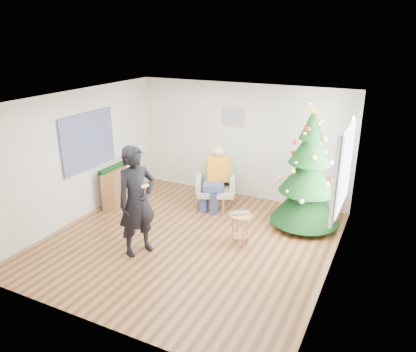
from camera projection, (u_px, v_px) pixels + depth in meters
The scene contains 19 objects.
floor at pixel (189, 241), 7.48m from camera, with size 5.00×5.00×0.00m, color brown.
ceiling at pixel (186, 100), 6.59m from camera, with size 5.00×5.00×0.00m, color white.
wall_back at pixel (241, 141), 9.15m from camera, with size 5.00×5.00×0.00m, color silver.
wall_front at pixel (89, 237), 4.93m from camera, with size 5.00×5.00×0.00m, color silver.
wall_left at pixel (78, 156), 8.07m from camera, with size 5.00×5.00×0.00m, color silver.
wall_right at pixel (335, 200), 6.00m from camera, with size 5.00×5.00×0.00m, color silver.
window_panel at pixel (345, 168), 6.79m from camera, with size 0.04×1.30×1.40m, color white.
curtains at pixel (343, 167), 6.80m from camera, with size 0.05×1.75×1.50m.
christmas_tree at pixel (308, 174), 7.69m from camera, with size 1.34×1.34×2.42m.
stool at pixel (240, 230), 7.25m from camera, with size 0.40×0.40×0.60m.
laptop at pixel (241, 214), 7.15m from camera, with size 0.33×0.21×0.03m, color silver.
armchair at pixel (215, 190), 8.84m from camera, with size 1.00×0.99×1.04m.
seated_person at pixel (216, 177), 8.67m from camera, with size 0.58×0.74×1.36m.
standing_man at pixel (137, 201), 6.80m from camera, with size 0.70×0.46×1.93m, color black.
game_controller at pixel (145, 186), 6.58m from camera, with size 0.04×0.13×0.04m, color white.
console at pixel (115, 186), 9.02m from camera, with size 0.30×1.00×0.80m, color brown.
garland at pixel (113, 168), 8.87m from camera, with size 0.14×0.14×0.90m, color black.
tapestry at pixel (88, 141), 8.22m from camera, with size 0.03×1.50×1.15m, color black.
framed_picture at pixel (233, 117), 9.01m from camera, with size 0.52×0.05×0.42m.
Camera 1 is at (3.23, -5.79, 3.69)m, focal length 35.00 mm.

